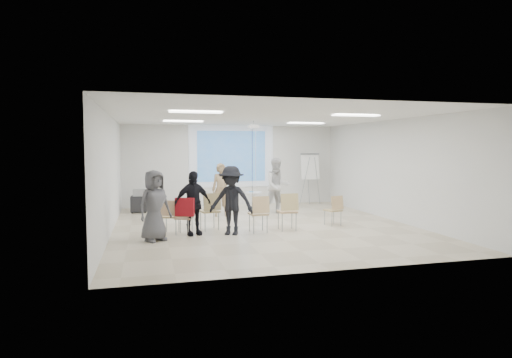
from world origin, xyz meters
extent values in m
cube|color=beige|center=(0.00, 0.00, -0.05)|extent=(8.00, 9.00, 0.10)
cube|color=white|center=(0.00, 0.00, 3.05)|extent=(8.00, 9.00, 0.10)
cube|color=silver|center=(0.00, 4.55, 1.50)|extent=(8.00, 0.10, 3.00)
cube|color=silver|center=(-4.05, 0.00, 1.50)|extent=(0.10, 9.00, 3.00)
cube|color=silver|center=(4.05, 0.00, 1.50)|extent=(0.10, 9.00, 3.00)
cube|color=silver|center=(0.00, 4.49, 1.85)|extent=(3.20, 0.01, 2.30)
cube|color=#3775BD|center=(0.00, 4.47, 1.85)|extent=(2.60, 0.01, 1.90)
cylinder|color=white|center=(0.38, 2.62, 0.02)|extent=(0.43, 0.43, 0.05)
cylinder|color=white|center=(0.38, 2.62, 0.33)|extent=(0.12, 0.12, 0.61)
cylinder|color=white|center=(0.38, 2.62, 0.65)|extent=(0.59, 0.59, 0.04)
cube|color=white|center=(0.43, 2.59, 0.68)|extent=(0.20, 0.16, 0.01)
cube|color=#4391CB|center=(0.31, 2.68, 0.68)|extent=(0.14, 0.19, 0.01)
imported|color=tan|center=(-0.83, 1.99, 0.95)|extent=(0.76, 0.57, 1.90)
imported|color=silver|center=(1.04, 2.02, 1.02)|extent=(1.03, 0.85, 2.03)
cube|color=white|center=(-0.65, 2.24, 1.25)|extent=(0.05, 0.11, 0.04)
cube|color=white|center=(0.86, 2.27, 1.37)|extent=(0.04, 0.11, 0.04)
cube|color=tan|center=(-2.54, -0.43, 0.43)|extent=(0.51, 0.51, 0.04)
cube|color=tan|center=(-2.59, -0.61, 0.67)|extent=(0.41, 0.20, 0.38)
cylinder|color=#909398|center=(-2.74, -0.53, 0.21)|extent=(0.03, 0.03, 0.42)
cylinder|color=gray|center=(-2.43, -0.63, 0.21)|extent=(0.03, 0.03, 0.42)
cylinder|color=gray|center=(-2.64, -0.22, 0.21)|extent=(0.03, 0.03, 0.42)
cylinder|color=gray|center=(-2.33, -0.32, 0.21)|extent=(0.03, 0.03, 0.42)
cube|color=tan|center=(-2.22, -0.64, 0.42)|extent=(0.51, 0.51, 0.04)
cube|color=tan|center=(-2.30, -0.81, 0.65)|extent=(0.39, 0.23, 0.37)
cylinder|color=gray|center=(-2.43, -0.72, 0.20)|extent=(0.03, 0.03, 0.41)
cylinder|color=#919499|center=(-2.14, -0.85, 0.20)|extent=(0.03, 0.03, 0.41)
cylinder|color=gray|center=(-2.30, -0.44, 0.20)|extent=(0.03, 0.03, 0.41)
cylinder|color=#94969C|center=(-2.02, -0.56, 0.20)|extent=(0.03, 0.03, 0.41)
cube|color=tan|center=(-1.52, -0.18, 0.49)|extent=(0.54, 0.54, 0.04)
cube|color=tan|center=(-1.48, -0.40, 0.77)|extent=(0.47, 0.18, 0.44)
cylinder|color=gray|center=(-1.67, -0.40, 0.24)|extent=(0.03, 0.03, 0.48)
cylinder|color=gray|center=(-1.30, -0.33, 0.24)|extent=(0.03, 0.03, 0.48)
cylinder|color=gray|center=(-1.74, -0.03, 0.24)|extent=(0.03, 0.03, 0.48)
cylinder|color=#979A9F|center=(-1.37, 0.04, 0.24)|extent=(0.03, 0.03, 0.48)
cube|color=tan|center=(-0.36, -0.82, 0.47)|extent=(0.47, 0.47, 0.04)
cube|color=tan|center=(-0.34, -1.03, 0.74)|extent=(0.45, 0.12, 0.42)
cylinder|color=#92959A|center=(-0.52, -1.01, 0.23)|extent=(0.02, 0.02, 0.46)
cylinder|color=#95979D|center=(-0.16, -0.99, 0.23)|extent=(0.02, 0.02, 0.46)
cylinder|color=#92949A|center=(-0.55, -0.66, 0.23)|extent=(0.02, 0.02, 0.46)
cylinder|color=gray|center=(-0.19, -0.63, 0.23)|extent=(0.02, 0.02, 0.46)
cube|color=tan|center=(0.45, -0.75, 0.50)|extent=(0.48, 0.48, 0.04)
cube|color=tan|center=(0.44, -0.97, 0.77)|extent=(0.47, 0.11, 0.44)
cylinder|color=gray|center=(0.25, -0.93, 0.24)|extent=(0.03, 0.03, 0.48)
cylinder|color=#909298|center=(0.63, -0.94, 0.24)|extent=(0.03, 0.03, 0.48)
cylinder|color=gray|center=(0.27, -0.56, 0.24)|extent=(0.03, 0.03, 0.48)
cylinder|color=gray|center=(0.64, -0.57, 0.24)|extent=(0.03, 0.03, 0.48)
cube|color=tan|center=(1.92, -0.38, 0.42)|extent=(0.48, 0.48, 0.04)
cube|color=tan|center=(1.97, -0.56, 0.65)|extent=(0.40, 0.17, 0.37)
cylinder|color=gray|center=(1.80, -0.57, 0.21)|extent=(0.03, 0.03, 0.41)
cylinder|color=gray|center=(2.11, -0.49, 0.21)|extent=(0.03, 0.03, 0.41)
cylinder|color=gray|center=(1.73, -0.26, 0.21)|extent=(0.03, 0.03, 0.41)
cylinder|color=gray|center=(2.03, -0.19, 0.21)|extent=(0.03, 0.03, 0.41)
cube|color=maroon|center=(-2.22, -0.86, 0.72)|extent=(0.47, 0.29, 0.45)
imported|color=black|center=(-1.52, -0.16, 0.53)|extent=(0.41, 0.33, 0.03)
imported|color=black|center=(-2.02, -0.76, 0.91)|extent=(1.19, 0.88, 1.83)
imported|color=black|center=(-1.08, -0.96, 0.97)|extent=(1.43, 1.19, 1.94)
imported|color=#545459|center=(-2.95, -1.22, 0.93)|extent=(1.08, 0.98, 1.85)
cylinder|color=#979A9F|center=(2.66, 3.78, 0.91)|extent=(0.34, 0.22, 1.80)
cylinder|color=gray|center=(3.17, 3.77, 0.91)|extent=(0.34, 0.21, 1.80)
cylinder|color=gray|center=(2.92, 4.10, 0.91)|extent=(0.03, 0.40, 1.79)
cube|color=white|center=(2.92, 3.90, 1.47)|extent=(0.72, 0.22, 1.01)
cube|color=gray|center=(2.92, 3.94, 1.93)|extent=(0.73, 0.08, 0.07)
cube|color=black|center=(-3.38, 3.44, 0.29)|extent=(0.56, 0.46, 0.52)
cube|color=gray|center=(-3.38, 3.44, 0.67)|extent=(0.39, 0.34, 0.23)
cylinder|color=black|center=(-3.60, 3.30, 0.03)|extent=(0.07, 0.07, 0.06)
cylinder|color=black|center=(-3.18, 3.27, 0.03)|extent=(0.07, 0.07, 0.06)
cylinder|color=black|center=(-3.57, 3.61, 0.03)|extent=(0.07, 0.07, 0.06)
cylinder|color=black|center=(-3.16, 3.58, 0.03)|extent=(0.07, 0.07, 0.06)
cube|color=white|center=(0.10, 1.50, 2.82)|extent=(0.30, 0.25, 0.10)
cylinder|color=gray|center=(0.10, 1.50, 2.93)|extent=(0.04, 0.04, 0.14)
cylinder|color=black|center=(0.04, 1.42, 1.39)|extent=(0.01, 0.01, 2.77)
cylinder|color=white|center=(0.14, 1.40, 1.39)|extent=(0.01, 0.01, 2.77)
cube|color=white|center=(-2.00, 2.00, 2.97)|extent=(1.20, 0.30, 0.02)
cube|color=white|center=(2.00, 2.00, 2.97)|extent=(1.20, 0.30, 0.02)
cube|color=white|center=(-2.00, -1.50, 2.97)|extent=(1.20, 0.30, 0.02)
cube|color=white|center=(2.00, -1.50, 2.97)|extent=(1.20, 0.30, 0.02)
camera|label=1|loc=(-3.10, -11.32, 2.16)|focal=30.00mm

